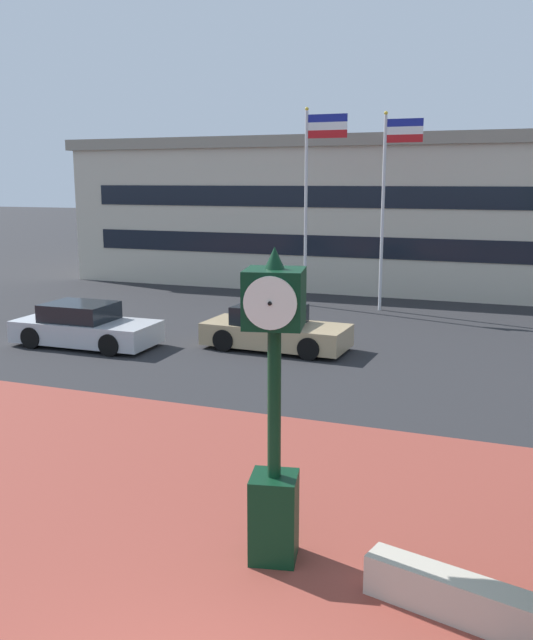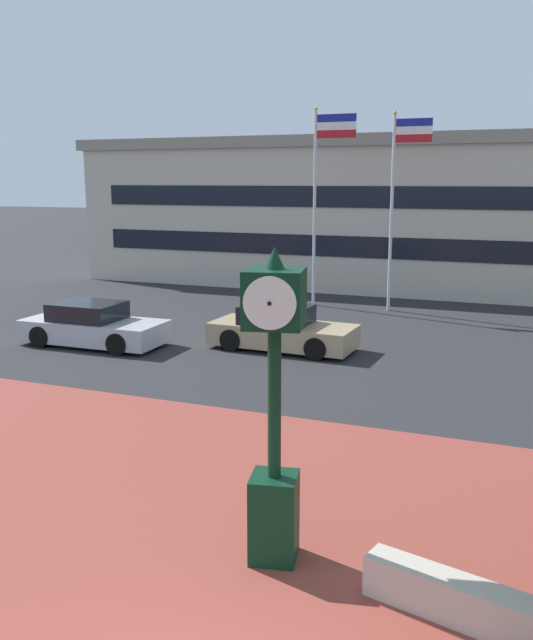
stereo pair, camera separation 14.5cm
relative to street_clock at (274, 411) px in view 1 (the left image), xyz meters
The scene contains 8 objects.
plaza_brick_paving 2.33m from the street_clock, 71.90° to the right, with size 44.00×12.66×0.01m, color brown.
planter_wall 3.43m from the street_clock, 11.44° to the right, with size 3.20×0.40×0.50m, color #ADA393.
street_clock is the anchor object (origin of this frame).
car_street_mid 11.50m from the street_clock, 110.11° to the left, with size 4.28×1.95×1.28m.
car_street_far 13.15m from the street_clock, 135.79° to the left, with size 4.33×1.96×1.28m.
flagpole_primary 18.82m from the street_clock, 105.90° to the left, with size 1.64×0.14×7.56m.
flagpole_secondary 18.22m from the street_clock, 96.86° to the left, with size 1.43×0.14×7.31m.
civic_building 28.81m from the street_clock, 95.61° to the left, with size 31.00×15.95×6.76m.
Camera 1 is at (2.47, -4.30, 4.87)m, focal length 38.65 mm.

